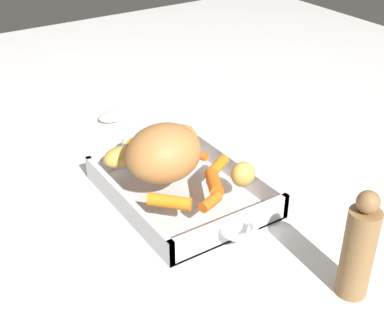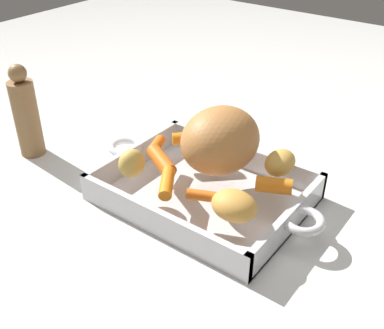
{
  "view_description": "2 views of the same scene",
  "coord_description": "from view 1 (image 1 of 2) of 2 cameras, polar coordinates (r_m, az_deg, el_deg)",
  "views": [
    {
      "loc": [
        -0.66,
        0.41,
        0.53
      ],
      "look_at": [
        -0.02,
        -0.01,
        0.07
      ],
      "focal_mm": 50.68,
      "sensor_mm": 36.0,
      "label": 1
    },
    {
      "loc": [
        0.34,
        -0.48,
        0.43
      ],
      "look_at": [
        -0.02,
        -0.01,
        0.06
      ],
      "focal_mm": 44.1,
      "sensor_mm": 36.0,
      "label": 2
    }
  ],
  "objects": [
    {
      "name": "baby_carrot_short",
      "position": [
        0.96,
        0.39,
        1.13
      ],
      "size": [
        0.05,
        0.03,
        0.02
      ],
      "primitive_type": "cylinder",
      "rotation": [
        1.56,
        0.0,
        1.98
      ],
      "color": "orange",
      "rests_on": "roasting_dish"
    },
    {
      "name": "serving_spoon",
      "position": [
        1.24,
        -5.74,
        5.77
      ],
      "size": [
        0.05,
        0.25,
        0.02
      ],
      "rotation": [
        0.0,
        0.0,
        1.58
      ],
      "color": "white",
      "rests_on": "ground_plane"
    },
    {
      "name": "baby_carrot_southeast",
      "position": [
        0.93,
        2.75,
        -0.13
      ],
      "size": [
        0.05,
        0.06,
        0.02
      ],
      "primitive_type": "cylinder",
      "rotation": [
        1.66,
        0.0,
        0.58
      ],
      "color": "orange",
      "rests_on": "roasting_dish"
    },
    {
      "name": "baby_carrot_northeast",
      "position": [
        0.88,
        2.33,
        -1.93
      ],
      "size": [
        0.07,
        0.05,
        0.03
      ],
      "primitive_type": "cylinder",
      "rotation": [
        1.63,
        0.0,
        1.11
      ],
      "color": "orange",
      "rests_on": "roasting_dish"
    },
    {
      "name": "pork_roast",
      "position": [
        0.89,
        -2.98,
        1.21
      ],
      "size": [
        0.11,
        0.13,
        0.1
      ],
      "primitive_type": "ellipsoid",
      "rotation": [
        0.0,
        0.0,
        4.74
      ],
      "color": "#B7773E",
      "rests_on": "roasting_dish"
    },
    {
      "name": "ground_plane",
      "position": [
        0.94,
        -1.09,
        -3.37
      ],
      "size": [
        2.21,
        2.21,
        0.0
      ],
      "primitive_type": "plane",
      "color": "silver"
    },
    {
      "name": "potato_golden_small",
      "position": [
        0.88,
        5.38,
        -1.03
      ],
      "size": [
        0.04,
        0.04,
        0.04
      ],
      "primitive_type": "ellipsoid",
      "rotation": [
        0.0,
        0.0,
        1.47
      ],
      "color": "gold",
      "rests_on": "roasting_dish"
    },
    {
      "name": "baby_carrot_center_left",
      "position": [
        0.84,
        1.95,
        -3.98
      ],
      "size": [
        0.03,
        0.04,
        0.02
      ],
      "primitive_type": "cylinder",
      "rotation": [
        1.58,
        0.0,
        0.35
      ],
      "color": "orange",
      "rests_on": "roasting_dish"
    },
    {
      "name": "potato_golden_large",
      "position": [
        1.0,
        -0.98,
        3.04
      ],
      "size": [
        0.06,
        0.05,
        0.04
      ],
      "primitive_type": "ellipsoid",
      "rotation": [
        0.0,
        0.0,
        3.13
      ],
      "color": "gold",
      "rests_on": "roasting_dish"
    },
    {
      "name": "baby_carrot_long",
      "position": [
        0.83,
        -2.39,
        -3.94
      ],
      "size": [
        0.06,
        0.06,
        0.02
      ],
      "primitive_type": "cylinder",
      "rotation": [
        1.56,
        0.0,
        2.34
      ],
      "color": "orange",
      "rests_on": "roasting_dish"
    },
    {
      "name": "baby_carrot_northwest",
      "position": [
        0.98,
        -5.43,
        1.75
      ],
      "size": [
        0.06,
        0.04,
        0.02
      ],
      "primitive_type": "cylinder",
      "rotation": [
        1.54,
        0.0,
        1.99
      ],
      "color": "orange",
      "rests_on": "roasting_dish"
    },
    {
      "name": "pepper_mill",
      "position": [
        0.74,
        17.14,
        -8.47
      ],
      "size": [
        0.04,
        0.04,
        0.16
      ],
      "color": "olive",
      "rests_on": "ground_plane"
    },
    {
      "name": "roasting_dish",
      "position": [
        0.93,
        -1.1,
        -2.66
      ],
      "size": [
        0.38,
        0.22,
        0.04
      ],
      "color": "silver",
      "rests_on": "ground_plane"
    },
    {
      "name": "potato_near_roast",
      "position": [
        0.94,
        -7.6,
        0.82
      ],
      "size": [
        0.05,
        0.06,
        0.03
      ],
      "primitive_type": "ellipsoid",
      "rotation": [
        0.0,
        0.0,
        1.67
      ],
      "color": "gold",
      "rests_on": "roasting_dish"
    }
  ]
}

